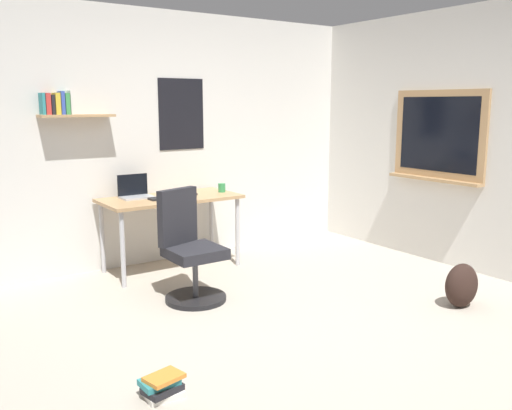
% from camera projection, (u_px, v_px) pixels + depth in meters
% --- Properties ---
extents(ground_plane, '(5.20, 5.20, 0.00)m').
position_uv_depth(ground_plane, '(302.00, 336.00, 4.00)').
color(ground_plane, '#ADA393').
rests_on(ground_plane, ground).
extents(wall_back, '(5.00, 0.30, 2.60)m').
position_uv_depth(wall_back, '(154.00, 138.00, 5.74)').
color(wall_back, silver).
rests_on(wall_back, ground).
extents(wall_right, '(0.22, 5.00, 2.60)m').
position_uv_depth(wall_right, '(505.00, 143.00, 5.15)').
color(wall_right, silver).
rests_on(wall_right, ground).
extents(desk, '(1.36, 0.66, 0.74)m').
position_uv_depth(desk, '(171.00, 204.00, 5.50)').
color(desk, tan).
rests_on(desk, ground).
extents(office_chair, '(0.52, 0.54, 0.95)m').
position_uv_depth(office_chair, '(190.00, 253.00, 4.68)').
color(office_chair, black).
rests_on(office_chair, ground).
extents(laptop, '(0.31, 0.21, 0.23)m').
position_uv_depth(laptop, '(135.00, 192.00, 5.43)').
color(laptop, '#ADAFB5').
rests_on(laptop, desk).
extents(keyboard, '(0.37, 0.13, 0.02)m').
position_uv_depth(keyboard, '(168.00, 198.00, 5.38)').
color(keyboard, black).
rests_on(keyboard, desk).
extents(computer_mouse, '(0.10, 0.06, 0.03)m').
position_uv_depth(computer_mouse, '(193.00, 194.00, 5.54)').
color(computer_mouse, '#262628').
rests_on(computer_mouse, desk).
extents(coffee_mug, '(0.08, 0.08, 0.09)m').
position_uv_depth(coffee_mug, '(222.00, 188.00, 5.78)').
color(coffee_mug, '#338C4C').
rests_on(coffee_mug, desk).
extents(backpack, '(0.32, 0.22, 0.37)m').
position_uv_depth(backpack, '(461.00, 285.00, 4.54)').
color(backpack, black).
rests_on(backpack, ground).
extents(book_stack_on_floor, '(0.25, 0.20, 0.13)m').
position_uv_depth(book_stack_on_floor, '(162.00, 386.00, 3.15)').
color(book_stack_on_floor, silver).
rests_on(book_stack_on_floor, ground).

